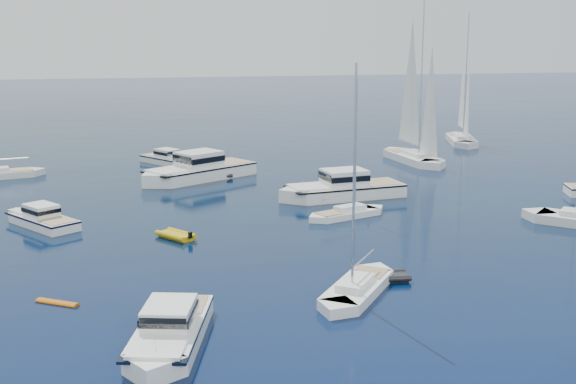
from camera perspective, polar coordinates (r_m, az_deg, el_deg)
ground at (r=37.13m, az=4.25°, el=-11.36°), size 400.00×400.00×0.00m
motor_cruiser_left at (r=37.37m, az=-8.92°, el=-11.32°), size 5.30×10.32×2.60m
motor_cruiser_centre at (r=67.58m, az=4.05°, el=-0.43°), size 12.84×5.72×3.25m
motor_cruiser_far_l at (r=61.09m, az=-18.11°, el=-2.41°), size 6.89×8.14×2.16m
motor_cruiser_distant at (r=76.14m, az=-6.86°, el=0.96°), size 13.69×10.84×3.57m
motor_cruiser_horizon at (r=85.27m, az=-9.02°, el=2.12°), size 6.75×7.92×2.11m
sailboat_fore at (r=43.68m, az=5.23°, el=-7.66°), size 7.26×8.94×13.57m
sailboat_centre at (r=60.82m, az=4.46°, el=-1.88°), size 7.92×4.75×11.36m
sailboat_sails_r at (r=86.67m, az=9.40°, el=2.27°), size 4.89×12.83×18.39m
sailboat_sails_far at (r=101.83m, az=12.93°, el=3.61°), size 6.08×12.21×17.38m
tender_yellow at (r=55.18m, az=-8.44°, el=-3.47°), size 3.28×3.53×0.95m
tender_grey_near at (r=46.03m, az=7.11°, el=-6.65°), size 3.43×2.00×0.95m
tender_grey_far at (r=76.34m, az=-5.76°, el=1.02°), size 4.41×2.91×0.95m
kayak_orange at (r=43.94m, az=-16.98°, el=-8.05°), size 2.47×1.84×0.30m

